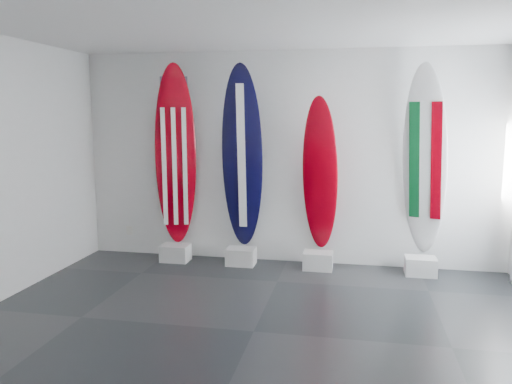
% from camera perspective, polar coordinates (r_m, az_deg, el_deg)
% --- Properties ---
extents(floor, '(6.00, 6.00, 0.00)m').
position_cam_1_polar(floor, '(5.16, -0.26, -15.43)').
color(floor, black).
rests_on(floor, ground).
extents(ceiling, '(6.00, 6.00, 0.00)m').
position_cam_1_polar(ceiling, '(4.80, -0.28, 19.37)').
color(ceiling, white).
rests_on(ceiling, wall_back).
extents(wall_back, '(6.00, 0.00, 6.00)m').
position_cam_1_polar(wall_back, '(7.21, 3.64, 3.80)').
color(wall_back, silver).
rests_on(wall_back, ground).
extents(wall_front, '(6.00, 0.00, 6.00)m').
position_cam_1_polar(wall_front, '(2.39, -12.16, -6.20)').
color(wall_front, silver).
rests_on(wall_front, ground).
extents(display_block_usa, '(0.40, 0.30, 0.24)m').
position_cam_1_polar(display_block_usa, '(7.52, -9.04, -6.78)').
color(display_block_usa, silver).
rests_on(display_block_usa, floor).
extents(surfboard_usa, '(0.62, 0.35, 2.60)m').
position_cam_1_polar(surfboard_usa, '(7.37, -9.03, 4.10)').
color(surfboard_usa, '#8D000C').
rests_on(surfboard_usa, display_block_usa).
extents(display_block_navy, '(0.40, 0.30, 0.24)m').
position_cam_1_polar(display_block_navy, '(7.25, -1.69, -7.26)').
color(display_block_navy, silver).
rests_on(display_block_navy, floor).
extents(surfboard_navy, '(0.59, 0.32, 2.57)m').
position_cam_1_polar(surfboard_navy, '(7.10, -1.57, 3.92)').
color(surfboard_navy, black).
rests_on(surfboard_navy, display_block_navy).
extents(display_block_swiss, '(0.40, 0.30, 0.24)m').
position_cam_1_polar(display_block_swiss, '(7.10, 6.99, -7.67)').
color(display_block_swiss, silver).
rests_on(display_block_swiss, floor).
extents(surfboard_swiss, '(0.54, 0.47, 2.13)m').
position_cam_1_polar(surfboard_swiss, '(6.97, 7.22, 1.93)').
color(surfboard_swiss, '#8D000C').
rests_on(surfboard_swiss, display_block_swiss).
extents(display_block_italy, '(0.40, 0.30, 0.24)m').
position_cam_1_polar(display_block_italy, '(7.14, 18.02, -7.94)').
color(display_block_italy, silver).
rests_on(display_block_italy, floor).
extents(surfboard_italy, '(0.72, 0.67, 2.53)m').
position_cam_1_polar(surfboard_italy, '(6.99, 18.45, 3.22)').
color(surfboard_italy, white).
rests_on(surfboard_italy, display_block_italy).
extents(wall_outlet, '(0.09, 0.02, 0.13)m').
position_cam_1_polar(wall_outlet, '(8.06, -14.05, -4.21)').
color(wall_outlet, silver).
rests_on(wall_outlet, wall_back).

